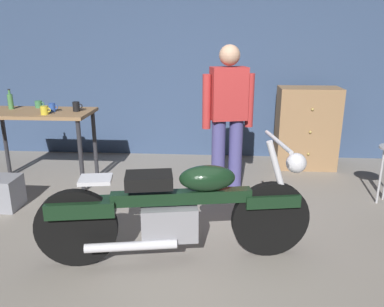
{
  "coord_description": "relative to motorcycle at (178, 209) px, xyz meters",
  "views": [
    {
      "loc": [
        0.22,
        -2.89,
        1.76
      ],
      "look_at": [
        -0.03,
        0.7,
        0.65
      ],
      "focal_mm": 35.95,
      "sensor_mm": 36.0,
      "label": 1
    }
  ],
  "objects": [
    {
      "name": "wooden_dresser",
      "position": [
        1.51,
        2.44,
        0.1
      ],
      "size": [
        0.8,
        0.47,
        1.1
      ],
      "color": "#99724C",
      "rests_on": "ground_plane"
    },
    {
      "name": "motorcycle",
      "position": [
        0.0,
        0.0,
        0.0
      ],
      "size": [
        2.17,
        0.72,
        1.0
      ],
      "rotation": [
        0.0,
        0.0,
        0.17
      ],
      "color": "black",
      "rests_on": "ground_plane"
    },
    {
      "name": "bottle",
      "position": [
        -2.21,
        1.71,
        0.55
      ],
      "size": [
        0.06,
        0.06,
        0.24
      ],
      "color": "#4C8C4C",
      "rests_on": "workbench"
    },
    {
      "name": "back_wall",
      "position": [
        0.09,
        2.94,
        1.1
      ],
      "size": [
        8.0,
        0.12,
        3.1
      ],
      "primitive_type": "cube",
      "color": "#384C70",
      "rests_on": "ground_plane"
    },
    {
      "name": "mug_green_speckled",
      "position": [
        -1.91,
        1.82,
        0.49
      ],
      "size": [
        0.12,
        0.08,
        0.09
      ],
      "color": "#3D7F4C",
      "rests_on": "workbench"
    },
    {
      "name": "mug_blue_enamel",
      "position": [
        -1.63,
        1.57,
        0.5
      ],
      "size": [
        0.11,
        0.07,
        0.1
      ],
      "color": "#2D51AD",
      "rests_on": "workbench"
    },
    {
      "name": "person_standing",
      "position": [
        0.41,
        1.38,
        0.48
      ],
      "size": [
        0.55,
        0.31,
        1.67
      ],
      "rotation": [
        0.0,
        0.0,
        3.4
      ],
      "color": "#4E4B8C",
      "rests_on": "ground_plane"
    },
    {
      "name": "ground_plane",
      "position": [
        0.09,
        0.14,
        -0.45
      ],
      "size": [
        12.0,
        12.0,
        0.0
      ],
      "primitive_type": "plane",
      "color": "gray"
    },
    {
      "name": "mug_black_matte",
      "position": [
        -1.36,
        1.61,
        0.51
      ],
      "size": [
        0.12,
        0.08,
        0.11
      ],
      "color": "black",
      "rests_on": "workbench"
    },
    {
      "name": "mug_yellow_tall",
      "position": [
        -1.65,
        1.4,
        0.5
      ],
      "size": [
        0.12,
        0.08,
        0.1
      ],
      "color": "yellow",
      "rests_on": "workbench"
    },
    {
      "name": "workbench",
      "position": [
        -1.85,
        1.59,
        0.34
      ],
      "size": [
        1.3,
        0.64,
        0.9
      ],
      "color": "#99724C",
      "rests_on": "ground_plane"
    }
  ]
}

